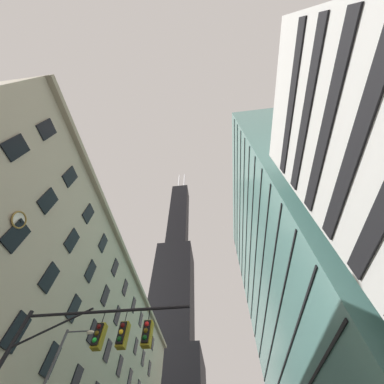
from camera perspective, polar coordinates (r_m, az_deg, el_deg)
name	(u,v)px	position (r m, az deg, el deg)	size (l,w,h in m)	color
station_building	(44,357)	(40.11, -34.14, -32.04)	(18.33, 60.33, 25.05)	#B2A88E
dark_skyscraper	(172,317)	(112.66, -5.38, -29.74)	(26.88, 26.88, 177.76)	black
glass_office_midrise	(307,261)	(48.41, 27.86, -15.65)	(19.54, 42.82, 55.89)	slate
traffic_signal_mast	(85,350)	(12.73, -26.09, -33.07)	(8.45, 0.63, 6.94)	black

